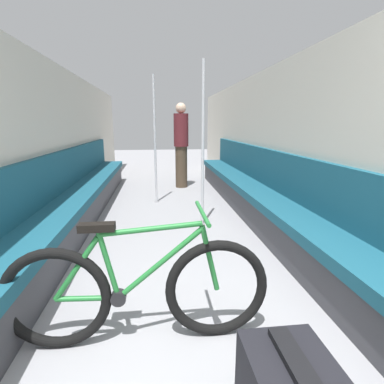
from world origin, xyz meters
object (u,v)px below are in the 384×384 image
at_px(grab_pole_near, 203,148).
at_px(passenger_standing, 181,145).
at_px(bench_seat_row_right, 256,195).
at_px(bicycle, 138,291).
at_px(bench_seat_row_left, 77,200).
at_px(grab_pole_far, 155,143).

relative_size(grab_pole_near, passenger_standing, 1.20).
relative_size(bench_seat_row_right, bicycle, 3.91).
relative_size(bench_seat_row_left, grab_pole_far, 3.01).
height_order(bench_seat_row_right, grab_pole_far, grab_pole_far).
xyz_separation_m(bicycle, passenger_standing, (0.64, 4.56, 0.55)).
height_order(bench_seat_row_right, grab_pole_near, grab_pole_near).
distance_m(bench_seat_row_left, grab_pole_far, 1.60).
height_order(bicycle, grab_pole_near, grab_pole_near).
bearing_deg(bench_seat_row_right, passenger_standing, 112.33).
bearing_deg(bicycle, grab_pole_near, 85.55).
relative_size(bench_seat_row_left, bicycle, 3.91).
height_order(bench_seat_row_left, grab_pole_near, grab_pole_near).
xyz_separation_m(bench_seat_row_left, bench_seat_row_right, (2.47, 0.00, 0.00)).
xyz_separation_m(grab_pole_near, grab_pole_far, (-0.60, 1.25, 0.00)).
distance_m(bench_seat_row_right, grab_pole_far, 1.86).
bearing_deg(passenger_standing, bench_seat_row_left, -33.03).
xyz_separation_m(bench_seat_row_right, bicycle, (-1.53, -2.40, 0.03)).
height_order(bench_seat_row_left, grab_pole_far, grab_pole_far).
xyz_separation_m(bench_seat_row_right, passenger_standing, (-0.89, 2.16, 0.58)).
distance_m(bench_seat_row_right, bicycle, 2.84).
xyz_separation_m(grab_pole_near, passenger_standing, (-0.07, 2.43, -0.12)).
bearing_deg(bench_seat_row_right, bicycle, -122.50).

